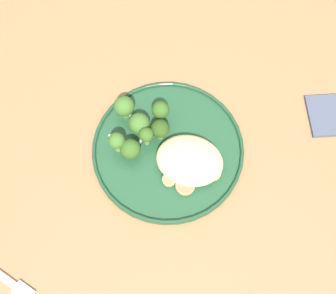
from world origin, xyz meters
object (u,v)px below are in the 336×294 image
(seared_scallop_tiny_bay, at_px, (197,179))
(broccoli_floret_split_head, at_px, (124,107))
(seared_scallop_center_golden, at_px, (213,160))
(broccoli_floret_left_leaning, at_px, (146,135))
(seared_scallop_on_noodles, at_px, (215,172))
(broccoli_floret_rear_charred, at_px, (130,149))
(dinner_plate, at_px, (168,149))
(broccoli_floret_tall_stalk, at_px, (160,110))
(seared_scallop_large_seared, at_px, (169,180))
(broccoli_floret_small_sprig, at_px, (139,124))
(seared_scallop_tilted_round, at_px, (184,164))
(broccoli_floret_center_pile, at_px, (160,129))
(broccoli_floret_beside_noodles, at_px, (117,141))
(seared_scallop_half_hidden, at_px, (185,185))
(seared_scallop_rear_pale, at_px, (195,151))

(seared_scallop_tiny_bay, height_order, broccoli_floret_split_head, broccoli_floret_split_head)
(seared_scallop_center_golden, distance_m, broccoli_floret_left_leaning, 0.13)
(seared_scallop_on_noodles, height_order, broccoli_floret_rear_charred, broccoli_floret_rear_charred)
(dinner_plate, distance_m, broccoli_floret_tall_stalk, 0.08)
(broccoli_floret_rear_charred, xyz_separation_m, broccoli_floret_tall_stalk, (0.03, 0.09, 0.01))
(seared_scallop_center_golden, distance_m, broccoli_floret_split_head, 0.20)
(broccoli_floret_split_head, relative_size, broccoli_floret_tall_stalk, 1.09)
(seared_scallop_center_golden, bearing_deg, broccoli_floret_rear_charred, -170.65)
(seared_scallop_large_seared, bearing_deg, broccoli_floret_tall_stalk, 112.32)
(seared_scallop_center_golden, xyz_separation_m, broccoli_floret_small_sprig, (-0.15, 0.03, 0.02))
(seared_scallop_tilted_round, distance_m, seared_scallop_large_seared, 0.04)
(broccoli_floret_left_leaning, distance_m, broccoli_floret_rear_charred, 0.04)
(seared_scallop_tiny_bay, xyz_separation_m, seared_scallop_large_seared, (-0.05, -0.01, -0.00))
(seared_scallop_tilted_round, height_order, seared_scallop_center_golden, seared_scallop_tilted_round)
(broccoli_floret_center_pile, bearing_deg, seared_scallop_center_golden, -13.77)
(dinner_plate, relative_size, broccoli_floret_small_sprig, 5.68)
(seared_scallop_tilted_round, distance_m, broccoli_floret_beside_noodles, 0.13)
(seared_scallop_tiny_bay, distance_m, broccoli_floret_beside_noodles, 0.16)
(broccoli_floret_tall_stalk, bearing_deg, seared_scallop_tiny_bay, -47.36)
(seared_scallop_on_noodles, xyz_separation_m, seared_scallop_tilted_round, (-0.06, 0.00, 0.00))
(seared_scallop_tilted_round, bearing_deg, broccoli_floret_beside_noodles, 178.83)
(seared_scallop_half_hidden, height_order, broccoli_floret_rear_charred, broccoli_floret_rear_charred)
(broccoli_floret_center_pile, bearing_deg, seared_scallop_half_hidden, -50.62)
(seared_scallop_tiny_bay, bearing_deg, seared_scallop_half_hidden, -134.06)
(broccoli_floret_split_head, bearing_deg, seared_scallop_rear_pale, -16.14)
(broccoli_floret_rear_charred, bearing_deg, seared_scallop_large_seared, -21.52)
(broccoli_floret_rear_charred, relative_size, broccoli_floret_tall_stalk, 0.92)
(broccoli_floret_left_leaning, bearing_deg, seared_scallop_half_hidden, -36.06)
(seared_scallop_half_hidden, distance_m, broccoli_floret_beside_noodles, 0.15)
(seared_scallop_tilted_round, bearing_deg, dinner_plate, 145.92)
(dinner_plate, relative_size, seared_scallop_half_hidden, 8.06)
(seared_scallop_rear_pale, xyz_separation_m, broccoli_floret_split_head, (-0.15, 0.04, 0.02))
(seared_scallop_tiny_bay, height_order, broccoli_floret_left_leaning, broccoli_floret_left_leaning)
(seared_scallop_large_seared, height_order, broccoli_floret_left_leaning, broccoli_floret_left_leaning)
(seared_scallop_tiny_bay, xyz_separation_m, seared_scallop_half_hidden, (-0.02, -0.02, -0.00))
(broccoli_floret_split_head, height_order, broccoli_floret_left_leaning, broccoli_floret_split_head)
(dinner_plate, distance_m, seared_scallop_tiny_bay, 0.08)
(broccoli_floret_center_pile, bearing_deg, seared_scallop_rear_pale, -13.75)
(seared_scallop_tiny_bay, relative_size, broccoli_floret_beside_noodles, 0.49)
(seared_scallop_large_seared, height_order, broccoli_floret_center_pile, broccoli_floret_center_pile)
(seared_scallop_tiny_bay, height_order, seared_scallop_tilted_round, seared_scallop_tilted_round)
(broccoli_floret_tall_stalk, bearing_deg, dinner_plate, -62.57)
(broccoli_floret_beside_noodles, height_order, broccoli_floret_small_sprig, broccoli_floret_beside_noodles)
(seared_scallop_large_seared, bearing_deg, broccoli_floret_split_head, 137.09)
(broccoli_floret_beside_noodles, relative_size, broccoli_floret_center_pile, 1.03)
(seared_scallop_on_noodles, distance_m, seared_scallop_tilted_round, 0.06)
(seared_scallop_tiny_bay, height_order, seared_scallop_rear_pale, seared_scallop_rear_pale)
(broccoli_floret_split_head, bearing_deg, seared_scallop_on_noodles, -20.73)
(broccoli_floret_rear_charred, bearing_deg, seared_scallop_on_noodles, 1.05)
(dinner_plate, bearing_deg, seared_scallop_center_golden, -2.85)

